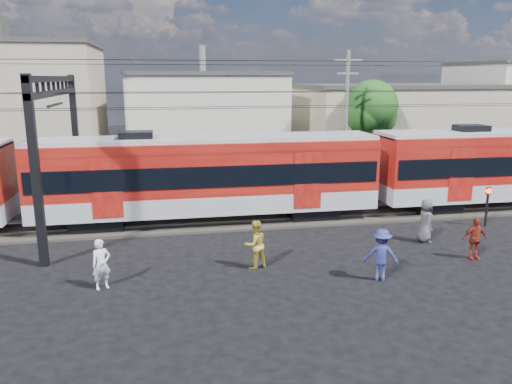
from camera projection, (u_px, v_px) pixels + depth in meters
ground at (331, 283)px, 17.08m from camera, size 120.00×120.00×0.00m
track_bed at (278, 218)px, 24.73m from camera, size 70.00×3.40×0.12m
rail_near at (282, 220)px, 23.99m from camera, size 70.00×0.12×0.12m
rail_far at (275, 212)px, 25.42m from camera, size 70.00×0.12×0.12m
commuter_train at (212, 174)px, 23.62m from camera, size 50.30×3.08×4.17m
catenary at (89, 117)px, 22.03m from camera, size 70.00×9.30×7.52m
building_midwest at (204, 116)px, 41.76m from camera, size 12.24×12.24×7.30m
building_mideast at (397, 122)px, 41.88m from camera, size 16.32×10.20×6.30m
utility_pole_mid at (346, 115)px, 31.51m from camera, size 1.80×0.24×8.50m
tree_near at (373, 109)px, 35.01m from camera, size 3.82×3.64×6.72m
pedestrian_a at (101, 264)px, 16.45m from camera, size 0.73×0.63×1.70m
pedestrian_b at (255, 245)px, 18.20m from camera, size 1.07×0.95×1.82m
pedestrian_c at (381, 255)px, 17.10m from camera, size 1.36×1.06×1.85m
pedestrian_d at (475, 239)px, 19.12m from camera, size 0.99×0.44×1.66m
pedestrian_e at (426, 221)px, 21.13m from camera, size 0.70×0.97×1.86m
crossing_signal at (488, 199)px, 23.23m from camera, size 0.27×0.27×1.89m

